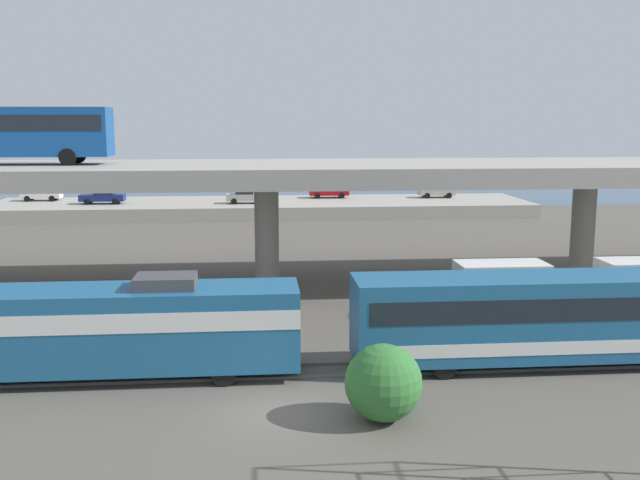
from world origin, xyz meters
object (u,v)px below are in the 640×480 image
Objects in this scene: train_locomotive at (77,326)px; service_truck_east at (484,290)px; parked_car_3 at (103,197)px; service_truck_west at (627,287)px; train_coach_lead at (589,314)px; transit_bus_on_overpass at (7,130)px; parked_car_4 at (436,191)px; parked_car_2 at (42,194)px; parked_car_1 at (246,196)px; parked_car_0 at (328,191)px.

train_locomotive reaches higher than service_truck_east.
service_truck_west is at bearing 129.65° from parked_car_3.
train_locomotive is 0.86× the size of train_coach_lead.
transit_bus_on_overpass is (-7.50, 16.29, 7.48)m from train_locomotive.
service_truck_west is 1.00× the size of service_truck_east.
train_locomotive reaches higher than parked_car_4.
train_coach_lead reaches higher than parked_car_2.
service_truck_west is (34.00, -9.39, -8.04)m from transit_bus_on_overpass.
parked_car_2 is (-35.35, 46.74, 0.53)m from service_truck_east.
train_coach_lead reaches higher than parked_car_3.
parked_car_1 is (-20.44, 42.17, 0.53)m from service_truck_west.
transit_bus_on_overpass is at bearing -15.44° from service_truck_west.
parked_car_4 is at bearing -3.93° from parked_car_0.
parked_car_3 is at bearing -79.57° from train_locomotive.
parked_car_4 is (27.83, 53.02, -0.03)m from train_locomotive.
train_coach_lead is at bearing 51.99° from service_truck_west.
parked_car_2 and parked_car_4 have the same top height.
parked_car_4 is (37.02, 3.05, -0.00)m from parked_car_3.
train_coach_lead is 53.44m from parked_car_4.
transit_bus_on_overpass is 29.06m from service_truck_east.
train_locomotive is at bearing 107.15° from parked_car_2.
train_locomotive is at bearing 14.59° from service_truck_west.
service_truck_west reaches higher than parked_car_1.
train_locomotive is 21.10m from train_coach_lead.
transit_bus_on_overpass is 36.26m from parked_car_1.
service_truck_east is 1.51× the size of parked_car_0.
service_truck_west reaches higher than parked_car_2.
parked_car_0 is (15.42, 53.87, -0.03)m from train_locomotive.
service_truck_west and service_truck_east have the same top height.
train_coach_lead is 58.44m from parked_car_3.
parked_car_1 and parked_car_4 have the same top height.
service_truck_west is 55.94m from parked_car_3.
service_truck_east is at bearing 127.10° from parked_car_2.
parked_car_4 is at bearing -117.69° from train_locomotive.
service_truck_east reaches higher than parked_car_4.
train_coach_lead is 54.17m from parked_car_0.
parked_car_1 is at bearing 168.57° from parked_car_2.
transit_bus_on_overpass is 2.82× the size of parked_car_2.
service_truck_west is at bearing -128.01° from train_coach_lead.
train_coach_lead is at bearing -97.23° from parked_car_4.
train_coach_lead reaches higher than parked_car_0.
service_truck_west is at bearing -15.44° from transit_bus_on_overpass.
train_locomotive is 3.66× the size of parked_car_3.
parked_car_3 is (-24.62, -3.90, 0.00)m from parked_car_0.
parked_car_1 and parked_car_3 have the same top height.
service_truck_east is at bearing 123.02° from parked_car_3.
train_locomotive is at bearing -117.69° from parked_car_4.
parked_car_2 is at bearing -179.58° from parked_car_0.
service_truck_east is 1.66× the size of parked_car_4.
train_coach_lead reaches higher than service_truck_west.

